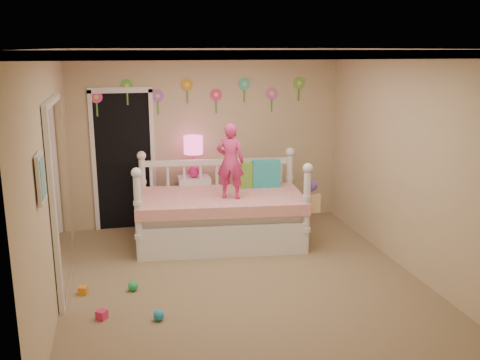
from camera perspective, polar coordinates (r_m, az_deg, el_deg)
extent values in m
cube|color=#7F684C|center=(6.25, 0.36, -10.75)|extent=(4.00, 4.50, 0.01)
cube|color=white|center=(5.68, 0.40, 13.83)|extent=(4.00, 4.50, 0.01)
cube|color=tan|center=(7.99, -3.40, 4.49)|extent=(4.00, 0.01, 2.60)
cube|color=tan|center=(5.71, -19.52, -0.14)|extent=(0.01, 4.50, 2.60)
cube|color=tan|center=(6.58, 17.59, 1.79)|extent=(0.01, 4.50, 2.60)
cube|color=teal|center=(7.57, 2.79, 0.68)|extent=(0.40, 0.17, 0.39)
cube|color=#70B938|center=(7.56, 1.01, 0.53)|extent=(0.37, 0.14, 0.35)
imported|color=#E13379|center=(6.93, -1.04, 2.02)|extent=(0.42, 0.35, 1.00)
cube|color=white|center=(7.94, -4.88, -2.39)|extent=(0.47, 0.36, 0.77)
sphere|color=#D31C7A|center=(7.82, -4.96, 0.89)|extent=(0.17, 0.17, 0.17)
cylinder|color=#D31C7A|center=(7.78, -4.98, 2.15)|extent=(0.03, 0.03, 0.35)
cylinder|color=#F24898|center=(7.74, -5.02, 3.76)|extent=(0.28, 0.28, 0.26)
cube|color=black|center=(7.91, -12.31, 2.15)|extent=(0.90, 0.04, 2.07)
cube|color=white|center=(6.06, -18.66, -1.74)|extent=(0.07, 1.30, 2.10)
cube|color=white|center=(4.78, -20.50, 0.21)|extent=(0.05, 0.34, 0.42)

